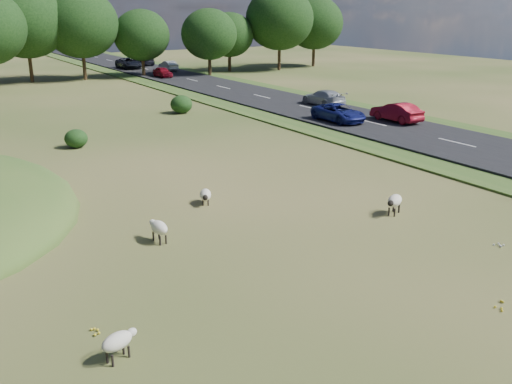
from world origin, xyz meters
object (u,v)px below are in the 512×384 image
(sheep_1, at_px, (118,341))
(sheep_2, at_px, (394,201))
(car_4, at_px, (339,113))
(sheep_3, at_px, (159,227))
(sheep_0, at_px, (205,195))
(car_3, at_px, (163,72))
(car_0, at_px, (397,112))
(car_2, at_px, (144,60))
(car_5, at_px, (324,97))
(car_6, at_px, (129,63))
(car_7, at_px, (168,66))

(sheep_1, xyz_separation_m, sheep_2, (13.91, 4.22, 0.07))
(car_4, bearing_deg, sheep_3, -145.23)
(sheep_0, xyz_separation_m, sheep_3, (-3.59, -3.10, 0.17))
(car_3, bearing_deg, sheep_0, -110.60)
(sheep_3, xyz_separation_m, car_0, (24.80, 12.19, 0.37))
(sheep_1, xyz_separation_m, car_2, (28.71, 72.54, 0.44))
(car_5, bearing_deg, sheep_1, 44.34)
(sheep_3, relative_size, car_3, 0.33)
(car_3, height_order, car_5, car_5)
(car_0, distance_m, car_3, 37.40)
(car_3, relative_size, car_6, 0.68)
(sheep_3, height_order, car_6, car_6)
(car_2, xyz_separation_m, car_6, (-3.80, -3.87, 0.02))
(car_0, bearing_deg, sheep_0, 23.21)
(car_5, height_order, car_7, car_5)
(sheep_3, height_order, car_7, car_7)
(sheep_2, distance_m, car_7, 60.71)
(sheep_0, height_order, car_5, car_5)
(car_2, bearing_deg, sheep_2, 77.78)
(sheep_3, distance_m, car_2, 70.31)
(car_2, xyz_separation_m, car_7, (0.00, -9.43, -0.08))
(car_0, bearing_deg, sheep_3, 26.19)
(car_2, distance_m, car_4, 51.35)
(car_0, xyz_separation_m, car_5, (0.00, 9.11, -0.04))
(sheep_0, distance_m, car_7, 57.32)
(car_3, bearing_deg, car_0, -84.17)
(sheep_1, distance_m, car_2, 78.01)
(car_0, distance_m, car_2, 53.59)
(sheep_3, xyz_separation_m, car_2, (24.80, 65.79, 0.39))
(car_5, xyz_separation_m, car_7, (0.00, 35.05, -0.03))
(sheep_0, distance_m, car_4, 20.86)
(car_2, relative_size, car_7, 1.27)
(sheep_3, distance_m, car_0, 27.64)
(sheep_0, relative_size, car_7, 0.30)
(car_3, xyz_separation_m, car_7, (3.80, 6.94, 0.03))
(car_2, relative_size, car_4, 1.07)
(car_2, height_order, car_4, car_2)
(car_6, height_order, car_7, car_6)
(car_5, bearing_deg, sheep_3, 40.66)
(sheep_3, bearing_deg, car_2, -25.03)
(car_0, bearing_deg, car_3, -84.17)
(car_3, xyz_separation_m, car_6, (0.00, 12.51, 0.13))
(sheep_0, relative_size, car_0, 0.28)
(car_2, bearing_deg, car_5, 90.00)
(sheep_1, bearing_deg, sheep_0, 33.16)
(sheep_0, xyz_separation_m, car_4, (17.41, 11.48, 0.48))
(car_4, relative_size, car_7, 1.19)
(car_0, distance_m, car_4, 4.49)
(car_7, bearing_deg, sheep_0, 68.28)
(car_0, relative_size, car_4, 0.92)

